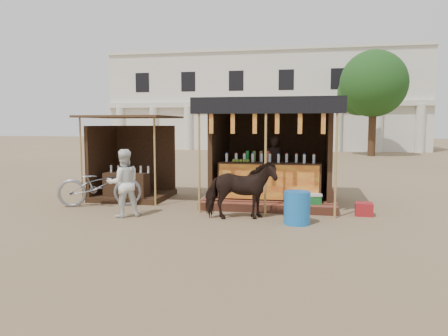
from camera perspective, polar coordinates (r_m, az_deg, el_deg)
name	(u,v)px	position (r m, az deg, el deg)	size (l,w,h in m)	color
ground	(209,229)	(9.09, -2.00, -7.92)	(120.00, 120.00, 0.00)	#846B4C
main_stall	(272,165)	(12.05, 6.32, 0.37)	(3.60, 3.61, 2.78)	brown
secondary_stall	(128,169)	(12.99, -12.37, -0.10)	(2.40, 2.40, 2.38)	#392515
cow	(240,190)	(9.83, 2.16, -2.92)	(0.72, 1.58, 1.33)	black
motorbike	(100,185)	(11.86, -15.90, -2.13)	(0.75, 2.15, 1.13)	gray
bystander	(124,183)	(10.36, -12.98, -1.93)	(0.77, 0.60, 1.58)	white
blue_barrel	(297,208)	(9.54, 9.51, -5.15)	(0.56, 0.56, 0.71)	blue
red_crate	(364,209)	(10.85, 17.81, -5.13)	(0.40, 0.40, 0.30)	maroon
cooler	(306,202)	(10.95, 10.72, -4.42)	(0.75, 0.64, 0.46)	#19702B
background_building	(265,103)	(38.79, 5.41, 8.47)	(26.00, 7.45, 8.18)	silver
tree	(370,86)	(31.06, 18.57, 10.08)	(4.50, 4.40, 7.00)	#382314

